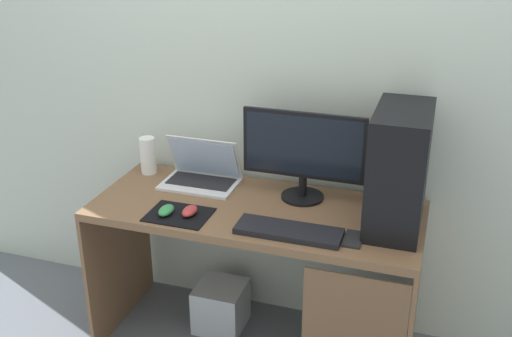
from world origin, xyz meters
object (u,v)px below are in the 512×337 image
object	(u,v)px
speaker	(148,155)
cell_phone	(353,239)
pc_tower	(399,169)
monitor	(303,153)
mouse_right	(166,210)
keyboard	(289,231)
laptop	(201,174)
mouse_left	(190,211)
subwoofer	(221,306)

from	to	relation	value
speaker	cell_phone	size ratio (longest dim) A/B	1.37
pc_tower	monitor	distance (m)	0.42
mouse_right	cell_phone	size ratio (longest dim) A/B	0.74
monitor	speaker	size ratio (longest dim) A/B	2.99
monitor	keyboard	size ratio (longest dim) A/B	1.27
laptop	mouse_left	size ratio (longest dim) A/B	3.56
keyboard	mouse_right	distance (m)	0.53
pc_tower	cell_phone	xyz separation A→B (m)	(-0.13, -0.18, -0.24)
cell_phone	laptop	bearing A→B (deg)	157.94
pc_tower	subwoofer	world-z (taller)	pc_tower
speaker	mouse_left	size ratio (longest dim) A/B	1.86
monitor	keyboard	distance (m)	0.38
monitor	cell_phone	world-z (taller)	monitor
pc_tower	monitor	world-z (taller)	pc_tower
mouse_right	subwoofer	world-z (taller)	mouse_right
pc_tower	speaker	xyz separation A→B (m)	(-1.18, 0.16, -0.15)
keyboard	cell_phone	size ratio (longest dim) A/B	3.23
mouse_right	subwoofer	size ratio (longest dim) A/B	0.42
keyboard	cell_phone	bearing A→B (deg)	6.41
keyboard	cell_phone	xyz separation A→B (m)	(0.25, 0.03, -0.01)
mouse_right	subwoofer	xyz separation A→B (m)	(0.13, 0.26, -0.63)
pc_tower	laptop	distance (m)	0.92
mouse_left	mouse_right	distance (m)	0.10
mouse_right	cell_phone	world-z (taller)	mouse_right
pc_tower	keyboard	distance (m)	0.49
monitor	laptop	distance (m)	0.51
pc_tower	mouse_right	distance (m)	0.96
monitor	cell_phone	distance (m)	0.46
subwoofer	speaker	bearing A→B (deg)	163.69
speaker	cell_phone	world-z (taller)	speaker
pc_tower	speaker	world-z (taller)	pc_tower
keyboard	mouse_right	xyz separation A→B (m)	(-0.53, -0.00, 0.01)
pc_tower	mouse_right	size ratio (longest dim) A/B	5.04
pc_tower	speaker	bearing A→B (deg)	172.39
subwoofer	cell_phone	bearing A→B (deg)	-19.14
keyboard	subwoofer	world-z (taller)	keyboard
pc_tower	cell_phone	world-z (taller)	pc_tower
mouse_right	cell_phone	xyz separation A→B (m)	(0.78, 0.03, -0.02)
mouse_left	keyboard	bearing A→B (deg)	-2.66
pc_tower	keyboard	xyz separation A→B (m)	(-0.38, -0.21, -0.23)
speaker	cell_phone	bearing A→B (deg)	-18.06
mouse_left	laptop	bearing A→B (deg)	104.04
monitor	mouse_right	size ratio (longest dim) A/B	5.55
pc_tower	laptop	world-z (taller)	pc_tower
speaker	pc_tower	bearing A→B (deg)	-7.61
speaker	mouse_left	xyz separation A→B (m)	(0.37, -0.35, -0.07)
keyboard	mouse_right	world-z (taller)	mouse_right
speaker	subwoofer	size ratio (longest dim) A/B	0.78
laptop	cell_phone	bearing A→B (deg)	-22.06
monitor	laptop	world-z (taller)	monitor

